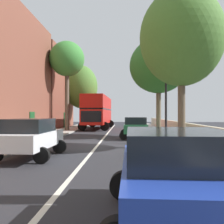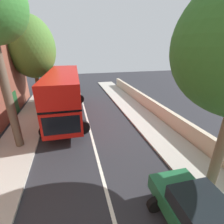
# 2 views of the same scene
# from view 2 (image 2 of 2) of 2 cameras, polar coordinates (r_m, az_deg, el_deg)

# --- Properties ---
(double_decker_bus) EXTENTS (3.78, 10.63, 4.06)m
(double_decker_bus) POSITION_cam_2_polar(r_m,az_deg,el_deg) (14.71, -16.60, 6.99)
(double_decker_bus) COLOR red
(double_decker_bus) RESTS_ON ground
(parked_car_green_right_3) EXTENTS (2.48, 4.02, 1.66)m
(parked_car_green_right_3) POSITION_cam_2_polar(r_m,az_deg,el_deg) (6.64, 29.80, -30.97)
(parked_car_green_right_3) COLOR #1E6038
(parked_car_green_right_3) RESTS_ON ground
(street_tree_left_4) EXTENTS (4.98, 4.98, 9.05)m
(street_tree_left_4) POSITION_cam_2_polar(r_m,az_deg,el_deg) (20.20, -26.98, 19.85)
(street_tree_left_4) COLOR #7A6B56
(street_tree_left_4) RESTS_ON sidewalk_left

